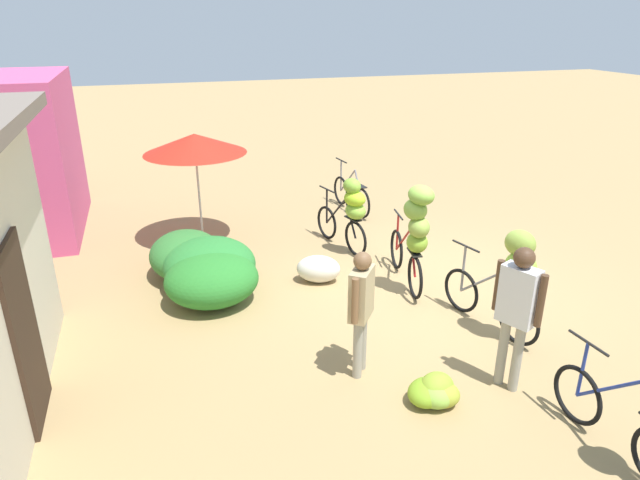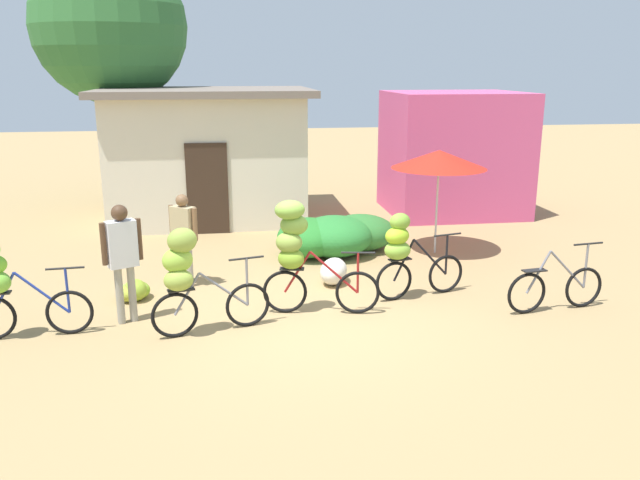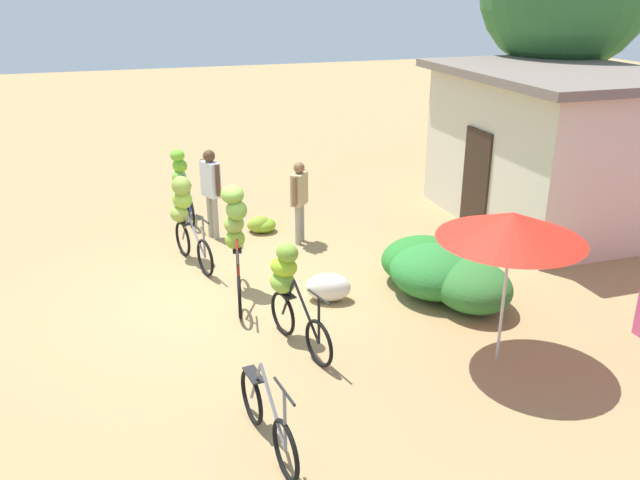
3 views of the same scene
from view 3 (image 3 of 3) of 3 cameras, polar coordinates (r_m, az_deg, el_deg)
name	(u,v)px [view 3 (image 3 of 3)]	position (r m, az deg, el deg)	size (l,w,h in m)	color
ground_plane	(225,295)	(10.60, -8.18, -4.73)	(60.00, 60.00, 0.00)	#9F8153
building_low	(550,146)	(14.09, 19.30, 7.66)	(4.93, 3.73, 3.08)	beige
hedge_bush_front_left	(423,260)	(10.95, 8.88, -1.74)	(1.26, 1.38, 0.75)	#29782A
hedge_bush_front_right	(435,271)	(10.53, 9.91, -2.67)	(1.48, 1.42, 0.78)	#2B7B31
hedge_bush_mid	(471,285)	(10.24, 12.93, -3.82)	(1.42, 1.16, 0.73)	#307330
market_umbrella	(512,226)	(8.36, 16.25, 1.16)	(1.83, 1.83, 2.04)	beige
bicycle_leftmost	(181,178)	(14.06, -11.93, 5.25)	(1.63, 0.40, 1.40)	black
bicycle_near_pile	(184,212)	(11.71, -11.64, 2.42)	(1.63, 0.56, 1.53)	black
bicycle_center_loaded	(235,231)	(10.29, -7.33, 0.81)	(1.73, 0.45, 1.73)	black
bicycle_by_shop	(289,286)	(8.91, -2.70, -4.03)	(1.55, 0.56, 1.40)	black
bicycle_rightmost	(268,419)	(7.19, -4.55, -15.20)	(1.62, 0.27, 1.03)	black
banana_pile_on_ground	(261,225)	(13.09, -5.13, 1.31)	(0.62, 0.70, 0.35)	#87B53F
produce_sack	(328,287)	(10.24, 0.72, -4.11)	(0.70, 0.44, 0.44)	silver
person_vendor	(211,185)	(12.62, -9.43, 4.75)	(0.53, 0.35, 1.74)	gray
person_bystander	(299,194)	(12.25, -1.80, 3.96)	(0.48, 0.40, 1.57)	gray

